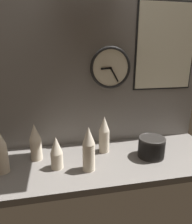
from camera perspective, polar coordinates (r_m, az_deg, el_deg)
The scene contains 10 objects.
ground_plane at distance 1.33m, azimuth 1.49°, elevation -13.88°, with size 1.60×0.56×0.04m, color slate.
wall_tiled_back at distance 1.40m, azimuth -0.76°, elevation 11.48°, with size 1.60×0.03×1.05m.
cup_stack_center_right at distance 1.35m, azimuth 2.34°, elevation -6.37°, with size 0.07×0.07×0.25m.
cup_stack_far_left at distance 1.24m, azimuth -25.65°, elevation -9.98°, with size 0.07×0.07×0.27m.
cup_stack_center_left at distance 1.20m, azimuth -11.22°, elevation -11.31°, with size 0.07×0.07×0.20m.
cup_stack_left at distance 1.31m, azimuth -16.90°, elevation -8.19°, with size 0.07×0.07×0.24m.
cup_stack_center at distance 1.15m, azimuth -2.10°, elevation -10.48°, with size 0.07×0.07×0.27m.
bowl_stack_right at distance 1.36m, azimuth 15.56°, elevation -9.54°, with size 0.17×0.17×0.13m.
wall_clock at distance 1.40m, azimuth 4.16°, elevation 12.47°, with size 0.28×0.03×0.28m.
menu_board at distance 1.55m, azimuth 19.26°, elevation 17.07°, with size 0.45×0.01×0.60m.
Camera 1 is at (-0.25, -1.11, 0.67)m, focal length 32.00 mm.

